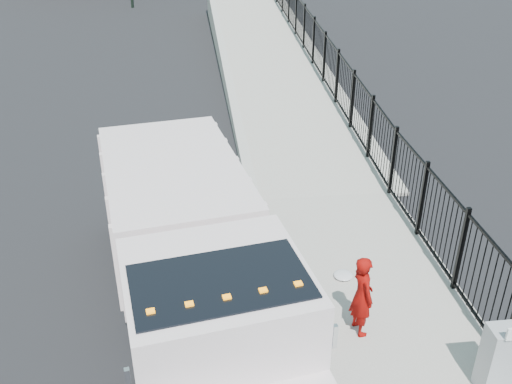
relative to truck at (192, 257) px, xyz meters
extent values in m
plane|color=black|center=(1.59, 0.35, -1.54)|extent=(120.00, 120.00, 0.00)
cube|color=#9E998E|center=(3.52, -1.65, -1.48)|extent=(3.55, 12.00, 0.12)
cube|color=#ADAAA3|center=(1.59, -1.65, -1.46)|extent=(0.30, 12.00, 0.16)
cube|color=#9E998E|center=(3.72, 16.35, -1.54)|extent=(3.95, 24.06, 3.19)
cube|color=black|center=(5.14, 12.35, -0.64)|extent=(0.10, 28.00, 1.80)
cube|color=black|center=(-0.07, 0.40, -0.96)|extent=(2.25, 7.24, 0.23)
cube|color=silver|center=(0.34, -1.99, 0.09)|extent=(2.83, 2.70, 2.11)
cube|color=black|center=(0.38, -2.25, 0.72)|extent=(2.52, 1.74, 0.90)
cube|color=silver|center=(-0.30, 1.75, 0.09)|extent=(3.24, 4.79, 1.79)
cube|color=silver|center=(-0.78, -3.25, 0.57)|extent=(0.07, 0.07, 0.37)
cube|color=silver|center=(1.82, -2.81, 0.57)|extent=(0.07, 0.07, 0.37)
cube|color=orange|center=(-0.49, -2.77, 1.17)|extent=(0.12, 0.10, 0.06)
cube|color=orange|center=(-0.02, -2.69, 1.17)|extent=(0.12, 0.10, 0.06)
cube|color=orange|center=(0.45, -2.62, 1.17)|extent=(0.12, 0.10, 0.06)
cube|color=orange|center=(0.91, -2.54, 1.17)|extent=(0.12, 0.10, 0.06)
cube|color=orange|center=(1.38, -2.46, 1.17)|extent=(0.12, 0.10, 0.06)
cylinder|color=black|center=(-1.50, 2.18, -1.01)|extent=(0.51, 1.10, 1.05)
cylinder|color=black|center=(0.69, 2.56, -1.01)|extent=(0.51, 1.10, 1.05)
cylinder|color=black|center=(-1.69, 3.33, -1.01)|extent=(0.51, 1.10, 1.05)
cylinder|color=black|center=(0.49, 3.70, -1.01)|extent=(0.51, 1.10, 1.05)
imported|color=#7F0704|center=(2.92, -0.62, -0.63)|extent=(0.48, 0.64, 1.58)
cube|color=gray|center=(4.69, -2.20, -0.80)|extent=(0.55, 0.40, 1.25)
ellipsoid|color=silver|center=(3.04, 0.95, -1.37)|extent=(0.40, 0.40, 0.10)
camera|label=1|loc=(0.16, -8.22, 5.74)|focal=40.00mm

